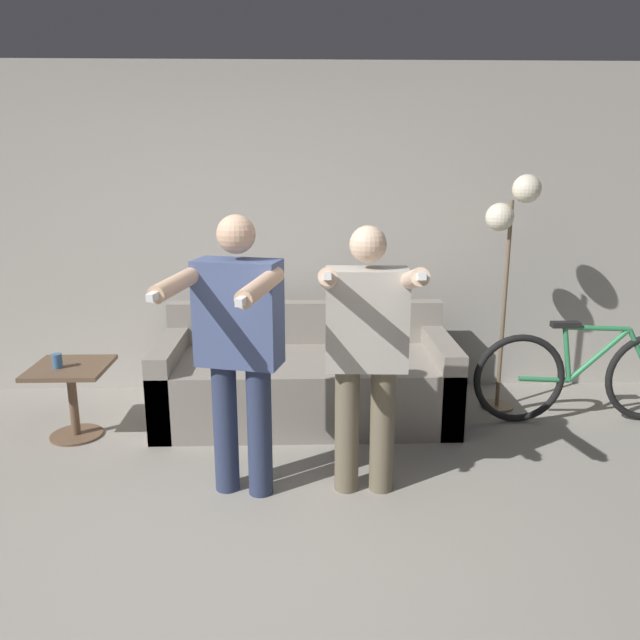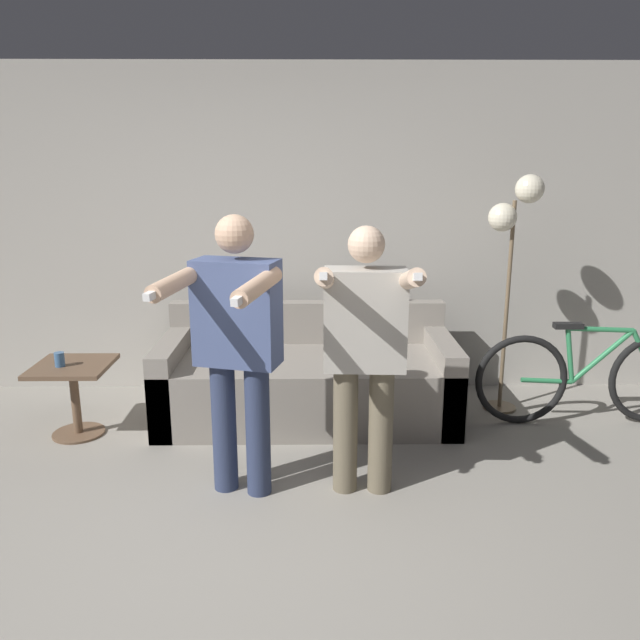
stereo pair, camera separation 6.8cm
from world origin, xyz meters
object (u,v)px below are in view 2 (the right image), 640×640
at_px(side_table, 74,384).
at_px(cup, 60,359).
at_px(couch, 307,381).
at_px(cat, 379,293).
at_px(floor_lamp, 514,225).
at_px(person_left, 236,339).
at_px(person_right, 365,344).
at_px(bicycle, 588,377).

height_order(side_table, cup, cup).
distance_m(couch, side_table, 1.64).
xyz_separation_m(cat, floor_lamp, (0.94, -0.25, 0.55)).
distance_m(couch, cup, 1.73).
distance_m(cat, cup, 2.36).
bearing_deg(person_left, person_right, 15.07).
height_order(person_left, person_right, person_left).
bearing_deg(side_table, couch, 10.97).
xyz_separation_m(side_table, bicycle, (3.63, 0.16, -0.03)).
xyz_separation_m(cat, side_table, (-2.16, -0.68, -0.49)).
relative_size(cat, floor_lamp, 0.24).
distance_m(person_right, cat, 1.50).
distance_m(person_left, person_right, 0.70).
bearing_deg(floor_lamp, bicycle, -27.37).
bearing_deg(side_table, cup, -145.62).
height_order(side_table, bicycle, bicycle).
height_order(person_left, bicycle, person_left).
relative_size(person_right, side_table, 2.98).
distance_m(cat, side_table, 2.32).
bearing_deg(person_right, cup, 161.86).
bearing_deg(floor_lamp, couch, -175.40).
height_order(cat, floor_lamp, floor_lamp).
bearing_deg(side_table, cat, 17.52).
height_order(person_right, cup, person_right).
relative_size(person_left, floor_lamp, 0.90).
relative_size(person_left, bicycle, 0.98).
height_order(person_right, cat, person_right).
bearing_deg(couch, floor_lamp, 4.60).
bearing_deg(person_left, cat, 73.04).
height_order(person_left, floor_lamp, floor_lamp).
xyz_separation_m(floor_lamp, side_table, (-3.10, -0.43, -1.04)).
bearing_deg(cup, couch, 11.96).
bearing_deg(cat, person_right, -98.78).
relative_size(person_right, cup, 15.70).
distance_m(person_right, bicycle, 2.02).
bearing_deg(person_left, bicycle, 36.84).
bearing_deg(person_right, couch, 108.97).
distance_m(side_table, bicycle, 3.63).
bearing_deg(person_left, side_table, 162.28).
bearing_deg(bicycle, floor_lamp, 152.63).
bearing_deg(couch, cat, 33.79).
relative_size(person_right, floor_lamp, 0.87).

